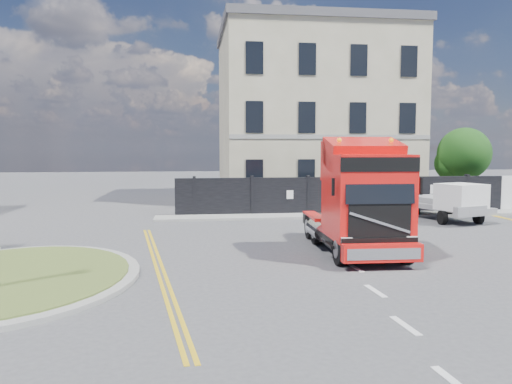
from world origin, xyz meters
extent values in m
plane|color=#424244|center=(0.00, 0.00, 0.00)|extent=(120.00, 120.00, 0.00)
cylinder|color=gray|center=(-7.00, -3.00, 0.06)|extent=(6.80, 6.80, 0.12)
cylinder|color=#3E5421|center=(-7.00, -3.00, 0.14)|extent=(6.20, 6.20, 0.05)
cube|color=black|center=(6.00, 9.00, 1.00)|extent=(18.00, 0.25, 2.00)
cube|color=silver|center=(14.50, 9.00, 1.00)|extent=(2.60, 0.12, 2.00)
cube|color=beige|center=(6.00, 16.50, 5.50)|extent=(12.00, 10.00, 11.00)
cube|color=#4C4C51|center=(6.00, 16.50, 11.25)|extent=(12.30, 10.30, 0.50)
cube|color=beige|center=(3.00, 16.50, 12.00)|extent=(0.80, 0.80, 1.60)
cube|color=beige|center=(9.00, 16.50, 12.00)|extent=(0.80, 0.80, 1.60)
cylinder|color=#382619|center=(14.50, 12.00, 1.20)|extent=(0.24, 0.24, 2.40)
sphere|color=#14330F|center=(14.50, 12.00, 3.20)|extent=(3.20, 3.20, 3.20)
sphere|color=#14330F|center=(14.00, 12.40, 2.60)|extent=(2.20, 2.20, 2.20)
cube|color=gray|center=(6.00, 8.10, 0.06)|extent=(20.00, 1.60, 0.12)
cube|color=black|center=(3.43, -0.05, 0.71)|extent=(2.50, 6.02, 0.42)
cube|color=red|center=(3.37, -1.70, 2.03)|extent=(2.44, 2.53, 2.64)
cube|color=red|center=(3.40, -0.71, 3.11)|extent=(2.38, 0.92, 1.32)
cube|color=black|center=(3.33, -2.90, 2.41)|extent=(2.08, 0.12, 0.99)
cube|color=red|center=(3.32, -3.21, 0.52)|extent=(2.37, 0.41, 0.52)
cylinder|color=black|center=(2.33, -2.42, 0.49)|extent=(0.33, 0.99, 0.98)
cylinder|color=gray|center=(2.33, -2.42, 0.49)|extent=(0.36, 0.55, 0.54)
cylinder|color=black|center=(4.37, -2.48, 0.49)|extent=(0.33, 0.99, 0.98)
cylinder|color=gray|center=(4.37, -2.48, 0.49)|extent=(0.36, 0.55, 0.54)
cylinder|color=black|center=(2.44, 0.93, 0.49)|extent=(0.33, 0.99, 0.98)
cylinder|color=gray|center=(2.44, 0.93, 0.49)|extent=(0.36, 0.55, 0.54)
cylinder|color=black|center=(4.47, 0.86, 0.49)|extent=(0.33, 0.99, 0.98)
cylinder|color=gray|center=(4.47, 0.86, 0.49)|extent=(0.36, 0.55, 0.54)
cylinder|color=black|center=(2.47, 2.06, 0.49)|extent=(0.33, 0.99, 0.98)
cylinder|color=gray|center=(2.47, 2.06, 0.49)|extent=(0.36, 0.55, 0.54)
cylinder|color=black|center=(4.51, 1.99, 0.49)|extent=(0.33, 0.99, 0.98)
cylinder|color=gray|center=(4.51, 1.99, 0.49)|extent=(0.36, 0.55, 0.54)
cube|color=gray|center=(10.29, 6.22, 0.66)|extent=(3.08, 4.87, 0.24)
cube|color=silver|center=(10.29, 4.80, 1.28)|extent=(2.23, 2.16, 1.23)
cylinder|color=black|center=(9.39, 4.80, 0.33)|extent=(0.24, 0.66, 0.66)
cylinder|color=black|center=(11.19, 4.80, 0.33)|extent=(0.24, 0.66, 0.66)
cylinder|color=black|center=(9.39, 7.63, 0.33)|extent=(0.24, 0.66, 0.66)
cylinder|color=black|center=(11.19, 7.63, 0.33)|extent=(0.24, 0.66, 0.66)
camera|label=1|loc=(-2.11, -16.83, 3.54)|focal=35.00mm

